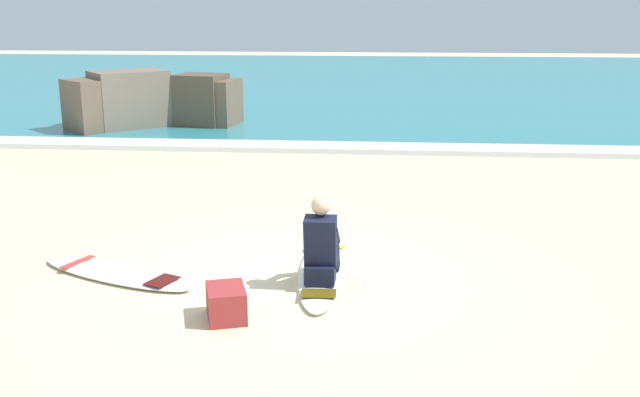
# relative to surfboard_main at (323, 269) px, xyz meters

# --- Properties ---
(ground_plane) EXTENTS (80.00, 80.00, 0.00)m
(ground_plane) POSITION_rel_surfboard_main_xyz_m (-0.26, -0.22, -0.04)
(ground_plane) COLOR beige
(sea) EXTENTS (80.00, 28.00, 0.10)m
(sea) POSITION_rel_surfboard_main_xyz_m (-0.26, 20.90, 0.01)
(sea) COLOR teal
(sea) RESTS_ON ground
(breaking_foam) EXTENTS (80.00, 0.90, 0.11)m
(breaking_foam) POSITION_rel_surfboard_main_xyz_m (-0.26, 7.20, 0.02)
(breaking_foam) COLOR white
(breaking_foam) RESTS_ON ground
(surfboard_main) EXTENTS (0.59, 2.53, 0.08)m
(surfboard_main) POSITION_rel_surfboard_main_xyz_m (0.00, 0.00, 0.00)
(surfboard_main) COLOR white
(surfboard_main) RESTS_ON ground
(surfer_seated) EXTENTS (0.38, 0.71, 0.95)m
(surfer_seated) POSITION_rel_surfboard_main_xyz_m (0.02, -0.39, 0.40)
(surfer_seated) COLOR black
(surfer_seated) RESTS_ON surfboard_main
(surfboard_spare_near) EXTENTS (2.12, 1.30, 0.08)m
(surfboard_spare_near) POSITION_rel_surfboard_main_xyz_m (-2.31, -0.32, 0.00)
(surfboard_spare_near) COLOR white
(surfboard_spare_near) RESTS_ON ground
(rock_outcrop_distant) EXTENTS (4.14, 2.60, 1.44)m
(rock_outcrop_distant) POSITION_rel_surfboard_main_xyz_m (-4.95, 9.35, 0.60)
(rock_outcrop_distant) COLOR #756656
(rock_outcrop_distant) RESTS_ON ground
(beach_bag) EXTENTS (0.49, 0.57, 0.32)m
(beach_bag) POSITION_rel_surfboard_main_xyz_m (-0.83, -1.34, 0.12)
(beach_bag) COLOR maroon
(beach_bag) RESTS_ON ground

